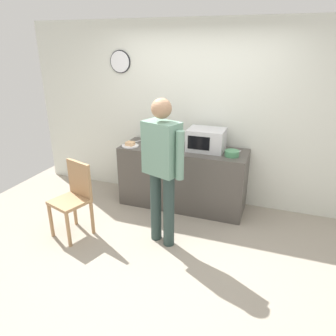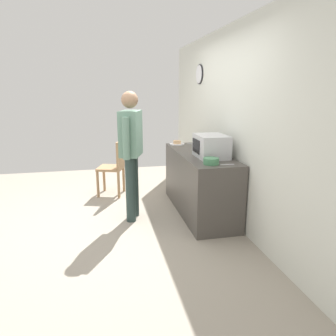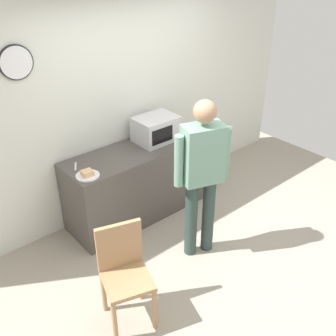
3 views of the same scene
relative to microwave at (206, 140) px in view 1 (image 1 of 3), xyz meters
name	(u,v)px [view 1 (image 1 of 3)]	position (x,y,z in m)	size (l,w,h in m)	color
ground_plane	(160,253)	(-0.20, -1.27, -1.04)	(6.00, 6.00, 0.00)	#9E9384
back_wall	(199,115)	(-0.21, 0.33, 0.27)	(5.40, 0.13, 2.60)	silver
kitchen_counter	(183,177)	(-0.31, -0.05, -0.59)	(1.80, 0.62, 0.89)	#4C4742
microwave	(206,140)	(0.00, 0.00, 0.00)	(0.50, 0.39, 0.30)	silver
sandwich_plate	(130,145)	(-1.07, -0.20, -0.13)	(0.25, 0.25, 0.07)	white
salad_bowl	(232,153)	(0.38, -0.13, -0.11)	(0.19, 0.19, 0.08)	#4C8E60
fork_utensil	(138,141)	(-1.07, 0.06, -0.15)	(0.17, 0.02, 0.01)	silver
spoon_utensil	(239,152)	(0.45, 0.04, -0.15)	(0.17, 0.02, 0.01)	silver
person_standing	(162,163)	(-0.26, -1.04, -0.01)	(0.56, 0.36, 1.75)	#2A3D39
wooden_chair	(74,196)	(-1.35, -1.22, -0.51)	(0.50, 0.50, 0.94)	#A87F56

